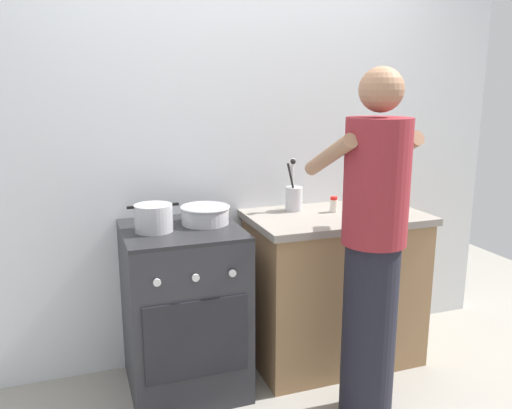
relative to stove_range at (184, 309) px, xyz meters
name	(u,v)px	position (x,y,z in m)	size (l,w,h in m)	color
ground	(255,387)	(0.35, -0.15, -0.45)	(6.00, 6.00, 0.00)	gray
back_wall	(258,148)	(0.55, 0.35, 0.80)	(3.20, 0.10, 2.50)	silver
countertop	(334,287)	(0.90, 0.00, 0.00)	(1.00, 0.60, 0.90)	#99724C
stove_range	(184,309)	(0.00, 0.00, 0.00)	(0.60, 0.62, 0.90)	#2D2D33
pot	(154,218)	(-0.14, -0.01, 0.52)	(0.26, 0.19, 0.14)	#B2B2B7
mixing_bowl	(205,214)	(0.14, 0.05, 0.50)	(0.27, 0.27, 0.10)	#B7B7BC
utensil_crock	(294,196)	(0.70, 0.16, 0.54)	(0.10, 0.10, 0.31)	silver
spice_bottle	(334,205)	(0.90, 0.05, 0.49)	(0.04, 0.04, 0.09)	silver
oil_bottle	(381,198)	(1.13, -0.10, 0.55)	(0.07, 0.07, 0.24)	gold
person	(372,251)	(0.79, -0.56, 0.41)	(0.41, 0.50, 1.70)	black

